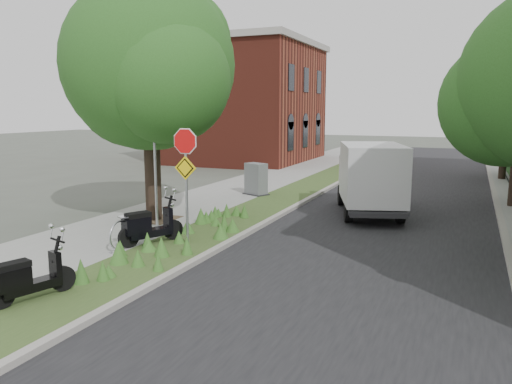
% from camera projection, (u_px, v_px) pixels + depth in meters
% --- Properties ---
extents(ground, '(120.00, 120.00, 0.00)m').
position_uv_depth(ground, '(224.00, 260.00, 12.34)').
color(ground, '#4C5147').
rests_on(ground, ground).
extents(sidewalk_near, '(3.50, 60.00, 0.12)m').
position_uv_depth(sidewalk_near, '(240.00, 188.00, 23.05)').
color(sidewalk_near, gray).
rests_on(sidewalk_near, ground).
extents(verge, '(2.00, 60.00, 0.12)m').
position_uv_depth(verge, '(297.00, 192.00, 21.98)').
color(verge, '#354E21').
rests_on(verge, ground).
extents(kerb_near, '(0.20, 60.00, 0.13)m').
position_uv_depth(kerb_near, '(319.00, 194.00, 21.58)').
color(kerb_near, '#9E9991').
rests_on(kerb_near, ground).
extents(road, '(7.00, 60.00, 0.01)m').
position_uv_depth(road, '(402.00, 201.00, 20.23)').
color(road, black).
rests_on(road, ground).
extents(kerb_far, '(0.20, 60.00, 0.13)m').
position_uv_depth(kerb_far, '(497.00, 206.00, 18.85)').
color(kerb_far, '#9E9991').
rests_on(kerb_far, ground).
extents(street_tree_main, '(6.21, 5.54, 7.66)m').
position_uv_depth(street_tree_main, '(148.00, 73.00, 15.74)').
color(street_tree_main, black).
rests_on(street_tree_main, ground).
extents(bare_post, '(0.08, 0.08, 4.00)m').
position_uv_depth(bare_post, '(155.00, 162.00, 14.88)').
color(bare_post, '#A5A8AD').
rests_on(bare_post, ground).
extents(bike_hoop, '(0.06, 0.78, 0.77)m').
position_uv_depth(bike_hoop, '(119.00, 235.00, 12.77)').
color(bike_hoop, '#A5A8AD').
rests_on(bike_hoop, ground).
extents(sign_assembly, '(0.94, 0.08, 3.22)m').
position_uv_depth(sign_assembly, '(186.00, 162.00, 13.04)').
color(sign_assembly, '#A5A8AD').
rests_on(sign_assembly, ground).
extents(brick_building, '(9.40, 10.40, 8.30)m').
position_uv_depth(brick_building, '(245.00, 101.00, 35.29)').
color(brick_building, maroon).
rests_on(brick_building, ground).
extents(far_tree_c, '(4.37, 3.89, 5.93)m').
position_uv_depth(far_tree_c, '(506.00, 104.00, 25.32)').
color(far_tree_c, black).
rests_on(far_tree_c, ground).
extents(scooter_near, '(0.68, 1.66, 0.81)m').
position_uv_depth(scooter_near, '(23.00, 282.00, 9.29)').
color(scooter_near, black).
rests_on(scooter_near, ground).
extents(scooter_far, '(1.01, 1.73, 0.90)m').
position_uv_depth(scooter_far, '(144.00, 229.00, 13.24)').
color(scooter_far, black).
rests_on(scooter_far, ground).
extents(box_truck, '(3.19, 5.06, 2.14)m').
position_uv_depth(box_truck, '(370.00, 175.00, 17.42)').
color(box_truck, '#262628').
rests_on(box_truck, ground).
extents(utility_cabinet, '(1.18, 1.01, 1.33)m').
position_uv_depth(utility_cabinet, '(256.00, 180.00, 21.00)').
color(utility_cabinet, '#262628').
rests_on(utility_cabinet, ground).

